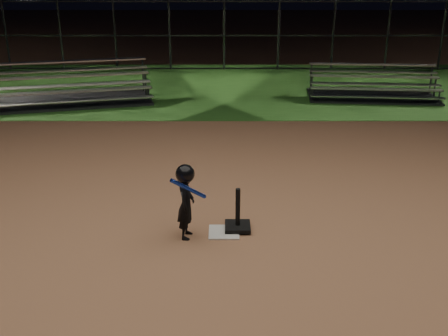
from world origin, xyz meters
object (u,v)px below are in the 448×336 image
(home_plate, at_px, (224,232))
(child_batter, at_px, (186,199))
(bleacher_left, at_px, (72,95))
(bleacher_right, at_px, (372,92))
(batting_tee, at_px, (238,222))

(home_plate, height_order, child_batter, child_batter)
(bleacher_left, xyz_separation_m, bleacher_right, (8.74, 0.53, -0.04))
(bleacher_left, bearing_deg, batting_tee, -74.50)
(child_batter, distance_m, bleacher_right, 9.94)
(home_plate, bearing_deg, bleacher_right, 62.74)
(home_plate, bearing_deg, bleacher_left, 118.62)
(home_plate, xyz_separation_m, batting_tee, (0.20, 0.11, 0.12))
(home_plate, height_order, bleacher_right, bleacher_right)
(home_plate, xyz_separation_m, child_batter, (-0.54, -0.11, 0.59))
(home_plate, distance_m, batting_tee, 0.26)
(batting_tee, distance_m, child_batter, 0.91)
(child_batter, bearing_deg, bleacher_right, -23.04)
(batting_tee, bearing_deg, home_plate, -152.74)
(batting_tee, bearing_deg, bleacher_right, 63.55)
(bleacher_left, distance_m, bleacher_right, 8.76)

